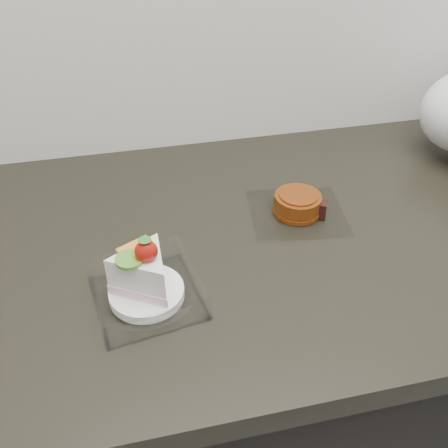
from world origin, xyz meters
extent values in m
cube|color=black|center=(0.00, 1.69, 0.43)|extent=(2.00, 0.60, 0.86)
cube|color=black|center=(0.00, 1.69, 0.88)|extent=(2.04, 0.64, 0.04)
cube|color=white|center=(-0.25, 1.58, 0.90)|extent=(0.16, 0.16, 0.00)
cylinder|color=white|center=(-0.25, 1.58, 0.91)|extent=(0.10, 0.10, 0.01)
ellipsoid|color=red|center=(-0.24, 1.57, 0.99)|extent=(0.03, 0.03, 0.03)
cone|color=#2D7223|center=(-0.24, 1.57, 1.01)|extent=(0.02, 0.02, 0.01)
cylinder|color=#60A12E|center=(-0.27, 1.57, 0.98)|extent=(0.04, 0.04, 0.00)
cube|color=orange|center=(-0.26, 1.59, 0.98)|extent=(0.05, 0.04, 0.00)
cube|color=white|center=(0.02, 1.72, 0.90)|extent=(0.18, 0.17, 0.00)
cylinder|color=maroon|center=(0.02, 1.72, 0.92)|extent=(0.08, 0.08, 0.03)
cylinder|color=maroon|center=(0.02, 1.72, 0.91)|extent=(0.09, 0.09, 0.01)
cylinder|color=maroon|center=(0.02, 1.72, 0.94)|extent=(0.07, 0.07, 0.00)
cube|color=black|center=(0.05, 1.70, 0.92)|extent=(0.03, 0.03, 0.03)
camera|label=1|loc=(-0.25, 1.08, 1.40)|focal=40.00mm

